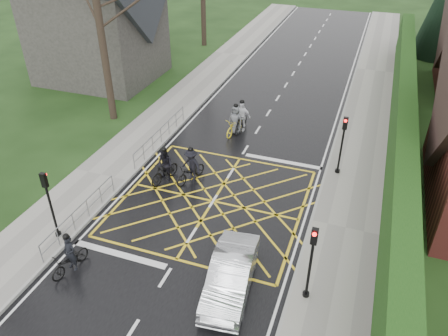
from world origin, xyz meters
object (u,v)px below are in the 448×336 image
Objects in this scene: car at (231,275)px; cyclist_rear at (70,259)px; cyclist_front at (241,119)px; cyclist_back at (165,168)px; cyclist_mid at (191,169)px; cyclist_lead at (235,123)px.

cyclist_rear is at bearing -175.60° from car.
cyclist_rear is at bearing -99.10° from cyclist_front.
cyclist_rear is 0.95× the size of cyclist_back.
car is (5.28, -5.47, -0.03)m from cyclist_back.
cyclist_mid is 5.92m from cyclist_front.
cyclist_rear is 13.20m from cyclist_front.
cyclist_front is 0.55m from cyclist_lead.
cyclist_back is 0.99× the size of cyclist_front.
cyclist_back is at bearing -140.08° from cyclist_mid.
cyclist_rear is 6.66m from cyclist_back.
cyclist_lead is (1.67, 5.82, -0.05)m from cyclist_back.
cyclist_rear reaches higher than car.
cyclist_back reaches higher than cyclist_rear.
cyclist_front is at bearing 89.60° from cyclist_back.
car is at bearing -71.85° from cyclist_front.
cyclist_mid reaches higher than car.
cyclist_front is 0.98× the size of cyclist_lead.
cyclist_front is 12.28m from car.
cyclist_front reaches higher than cyclist_rear.
cyclist_lead is 0.49× the size of car.
cyclist_front is (2.56, 12.95, 0.17)m from cyclist_rear.
cyclist_mid is at bearing -86.54° from cyclist_lead.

